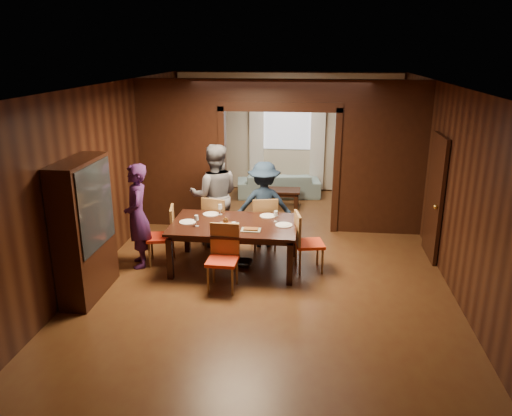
# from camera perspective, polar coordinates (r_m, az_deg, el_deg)

# --- Properties ---
(floor) EXTENTS (9.00, 9.00, 0.00)m
(floor) POSITION_cam_1_polar(r_m,az_deg,el_deg) (8.53, 1.75, -5.95)
(floor) COLOR #562D18
(floor) RESTS_ON ground
(ceiling) EXTENTS (5.50, 9.00, 0.02)m
(ceiling) POSITION_cam_1_polar(r_m,az_deg,el_deg) (7.82, 1.95, 13.87)
(ceiling) COLOR silver
(ceiling) RESTS_ON room_walls
(room_walls) EXTENTS (5.52, 9.01, 2.90)m
(room_walls) POSITION_cam_1_polar(r_m,az_deg,el_deg) (9.88, 2.77, 6.53)
(room_walls) COLOR black
(room_walls) RESTS_ON floor
(person_purple) EXTENTS (0.61, 0.73, 1.71)m
(person_purple) POSITION_cam_1_polar(r_m,az_deg,el_deg) (8.26, -13.41, -0.90)
(person_purple) COLOR #3E1A4D
(person_purple) RESTS_ON floor
(person_grey) EXTENTS (1.01, 0.85, 1.86)m
(person_grey) POSITION_cam_1_polar(r_m,az_deg,el_deg) (8.92, -4.74, 1.42)
(person_grey) COLOR #595860
(person_grey) RESTS_ON floor
(person_navy) EXTENTS (1.06, 0.68, 1.55)m
(person_navy) POSITION_cam_1_polar(r_m,az_deg,el_deg) (8.89, 0.93, 0.40)
(person_navy) COLOR #17253A
(person_navy) RESTS_ON floor
(sofa) EXTENTS (2.05, 1.03, 0.57)m
(sofa) POSITION_cam_1_polar(r_m,az_deg,el_deg) (12.08, 2.59, 2.70)
(sofa) COLOR #7DA0A4
(sofa) RESTS_ON floor
(serving_bowl) EXTENTS (0.32, 0.32, 0.08)m
(serving_bowl) POSITION_cam_1_polar(r_m,az_deg,el_deg) (8.03, -1.50, -1.38)
(serving_bowl) COLOR black
(serving_bowl) RESTS_ON dining_table
(dining_table) EXTENTS (2.01, 1.25, 0.76)m
(dining_table) POSITION_cam_1_polar(r_m,az_deg,el_deg) (8.13, -2.47, -4.29)
(dining_table) COLOR black
(dining_table) RESTS_ON floor
(coffee_table) EXTENTS (0.80, 0.50, 0.40)m
(coffee_table) POSITION_cam_1_polar(r_m,az_deg,el_deg) (11.29, 3.01, 1.14)
(coffee_table) COLOR black
(coffee_table) RESTS_ON floor
(chair_left) EXTENTS (0.52, 0.52, 0.97)m
(chair_left) POSITION_cam_1_polar(r_m,az_deg,el_deg) (8.40, -10.83, -3.10)
(chair_left) COLOR red
(chair_left) RESTS_ON floor
(chair_right) EXTENTS (0.52, 0.52, 0.97)m
(chair_right) POSITION_cam_1_polar(r_m,az_deg,el_deg) (8.03, 6.13, -3.87)
(chair_right) COLOR #ED3B16
(chair_right) RESTS_ON floor
(chair_far_l) EXTENTS (0.54, 0.54, 0.97)m
(chair_far_l) POSITION_cam_1_polar(r_m,az_deg,el_deg) (8.90, -4.29, -1.60)
(chair_far_l) COLOR #E55815
(chair_far_l) RESTS_ON floor
(chair_far_r) EXTENTS (0.53, 0.53, 0.97)m
(chair_far_r) POSITION_cam_1_polar(r_m,az_deg,el_deg) (8.85, 0.87, -1.66)
(chair_far_r) COLOR #D36213
(chair_far_r) RESTS_ON floor
(chair_near) EXTENTS (0.45, 0.45, 0.97)m
(chair_near) POSITION_cam_1_polar(r_m,az_deg,el_deg) (7.38, -3.87, -5.81)
(chair_near) COLOR red
(chair_near) RESTS_ON floor
(hutch) EXTENTS (0.40, 1.20, 2.00)m
(hutch) POSITION_cam_1_polar(r_m,az_deg,el_deg) (7.44, -19.03, -2.33)
(hutch) COLOR black
(hutch) RESTS_ON floor
(door_right) EXTENTS (0.06, 0.90, 2.10)m
(door_right) POSITION_cam_1_polar(r_m,az_deg,el_deg) (8.86, 19.78, 1.12)
(door_right) COLOR black
(door_right) RESTS_ON floor
(window_far) EXTENTS (1.20, 0.03, 1.30)m
(window_far) POSITION_cam_1_polar(r_m,az_deg,el_deg) (12.36, 3.60, 9.72)
(window_far) COLOR silver
(window_far) RESTS_ON back_wall
(curtain_left) EXTENTS (0.35, 0.06, 2.40)m
(curtain_left) POSITION_cam_1_polar(r_m,az_deg,el_deg) (12.45, 0.07, 7.72)
(curtain_left) COLOR white
(curtain_left) RESTS_ON back_wall
(curtain_right) EXTENTS (0.35, 0.06, 2.40)m
(curtain_right) POSITION_cam_1_polar(r_m,az_deg,el_deg) (12.38, 7.05, 7.52)
(curtain_right) COLOR white
(curtain_right) RESTS_ON back_wall
(plate_left) EXTENTS (0.27, 0.27, 0.01)m
(plate_left) POSITION_cam_1_polar(r_m,az_deg,el_deg) (8.11, -7.82, -1.58)
(plate_left) COLOR white
(plate_left) RESTS_ON dining_table
(plate_far_l) EXTENTS (0.27, 0.27, 0.01)m
(plate_far_l) POSITION_cam_1_polar(r_m,az_deg,el_deg) (8.45, -5.17, -0.69)
(plate_far_l) COLOR white
(plate_far_l) RESTS_ON dining_table
(plate_far_r) EXTENTS (0.27, 0.27, 0.01)m
(plate_far_r) POSITION_cam_1_polar(r_m,az_deg,el_deg) (8.33, 1.36, -0.90)
(plate_far_r) COLOR white
(plate_far_r) RESTS_ON dining_table
(plate_right) EXTENTS (0.27, 0.27, 0.01)m
(plate_right) POSITION_cam_1_polar(r_m,az_deg,el_deg) (7.91, 3.20, -1.94)
(plate_right) COLOR silver
(plate_right) RESTS_ON dining_table
(plate_near) EXTENTS (0.27, 0.27, 0.01)m
(plate_near) POSITION_cam_1_polar(r_m,az_deg,el_deg) (7.67, -2.95, -2.58)
(plate_near) COLOR silver
(plate_near) RESTS_ON dining_table
(platter_a) EXTENTS (0.30, 0.20, 0.04)m
(platter_a) POSITION_cam_1_polar(r_m,az_deg,el_deg) (7.92, -3.12, -1.85)
(platter_a) COLOR gray
(platter_a) RESTS_ON dining_table
(platter_b) EXTENTS (0.30, 0.20, 0.04)m
(platter_b) POSITION_cam_1_polar(r_m,az_deg,el_deg) (7.68, -0.60, -2.46)
(platter_b) COLOR gray
(platter_b) RESTS_ON dining_table
(wineglass_left) EXTENTS (0.08, 0.08, 0.18)m
(wineglass_left) POSITION_cam_1_polar(r_m,az_deg,el_deg) (7.89, -6.82, -1.46)
(wineglass_left) COLOR silver
(wineglass_left) RESTS_ON dining_table
(wineglass_far) EXTENTS (0.08, 0.08, 0.18)m
(wineglass_far) POSITION_cam_1_polar(r_m,az_deg,el_deg) (8.40, -4.11, -0.16)
(wineglass_far) COLOR silver
(wineglass_far) RESTS_ON dining_table
(wineglass_right) EXTENTS (0.08, 0.08, 0.18)m
(wineglass_right) POSITION_cam_1_polar(r_m,az_deg,el_deg) (8.05, 2.28, -0.95)
(wineglass_right) COLOR white
(wineglass_right) RESTS_ON dining_table
(tumbler) EXTENTS (0.07, 0.07, 0.14)m
(tumbler) POSITION_cam_1_polar(r_m,az_deg,el_deg) (7.65, -2.55, -2.13)
(tumbler) COLOR silver
(tumbler) RESTS_ON dining_table
(condiment_jar) EXTENTS (0.08, 0.08, 0.11)m
(condiment_jar) POSITION_cam_1_polar(r_m,az_deg,el_deg) (7.95, -3.47, -1.48)
(condiment_jar) COLOR #4C2B11
(condiment_jar) RESTS_ON dining_table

